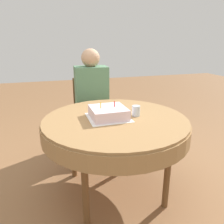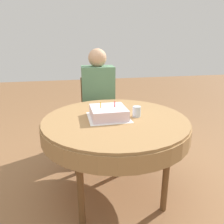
# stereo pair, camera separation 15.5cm
# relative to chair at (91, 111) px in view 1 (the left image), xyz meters

# --- Properties ---
(ground_plane) EXTENTS (12.00, 12.00, 0.00)m
(ground_plane) POSITION_rel_chair_xyz_m (0.01, -0.94, -0.48)
(ground_plane) COLOR #8C603D
(dining_table) EXTENTS (1.20, 1.20, 0.70)m
(dining_table) POSITION_rel_chair_xyz_m (0.01, -0.94, 0.14)
(dining_table) COLOR #9E7547
(dining_table) RESTS_ON ground_plane
(chair) EXTENTS (0.47, 0.47, 0.87)m
(chair) POSITION_rel_chair_xyz_m (0.00, 0.00, 0.00)
(chair) COLOR brown
(chair) RESTS_ON ground_plane
(person) EXTENTS (0.38, 0.37, 1.22)m
(person) POSITION_rel_chair_xyz_m (-0.00, -0.09, 0.26)
(person) COLOR tan
(person) RESTS_ON ground_plane
(napkin) EXTENTS (0.33, 0.33, 0.00)m
(napkin) POSITION_rel_chair_xyz_m (-0.04, -0.91, 0.23)
(napkin) COLOR white
(napkin) RESTS_ON dining_table
(birthday_cake) EXTENTS (0.28, 0.28, 0.13)m
(birthday_cake) POSITION_rel_chair_xyz_m (-0.04, -0.91, 0.27)
(birthday_cake) COLOR silver
(birthday_cake) RESTS_ON dining_table
(drinking_glass) EXTENTS (0.07, 0.07, 0.09)m
(drinking_glass) POSITION_rel_chair_xyz_m (0.19, -0.93, 0.27)
(drinking_glass) COLOR silver
(drinking_glass) RESTS_ON dining_table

